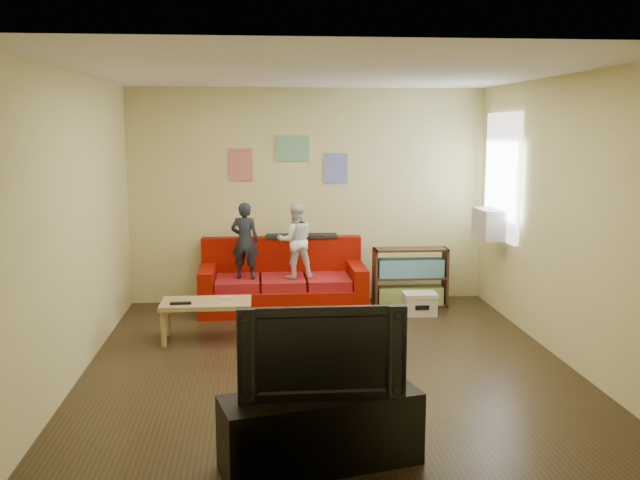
{
  "coord_description": "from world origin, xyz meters",
  "views": [
    {
      "loc": [
        -0.64,
        -6.49,
        2.21
      ],
      "look_at": [
        0.0,
        0.8,
        1.05
      ],
      "focal_mm": 40.0,
      "sensor_mm": 36.0,
      "label": 1
    }
  ],
  "objects": [
    {
      "name": "artwork_left",
      "position": [
        -0.85,
        2.48,
        1.75
      ],
      "size": [
        0.3,
        0.01,
        0.4
      ],
      "primitive_type": "cube",
      "color": "#D87266",
      "rests_on": "room_shell"
    },
    {
      "name": "tv_stand",
      "position": [
        -0.25,
        -2.09,
        0.24
      ],
      "size": [
        1.37,
        0.74,
        0.49
      ],
      "primitive_type": "cube",
      "rotation": [
        0.0,
        0.0,
        0.25
      ],
      "color": "black",
      "rests_on": "ground"
    },
    {
      "name": "tissue",
      "position": [
        0.12,
        1.3,
        0.05
      ],
      "size": [
        0.1,
        0.1,
        0.1
      ],
      "primitive_type": "sphere",
      "rotation": [
        0.0,
        0.0,
        -0.01
      ],
      "color": "beige",
      "rests_on": "ground"
    },
    {
      "name": "television",
      "position": [
        -0.25,
        -2.09,
        0.8
      ],
      "size": [
        1.07,
        0.15,
        0.62
      ],
      "primitive_type": "imported",
      "rotation": [
        0.0,
        0.0,
        -0.0
      ],
      "color": "black",
      "rests_on": "tv_stand"
    },
    {
      "name": "remote",
      "position": [
        -1.44,
        0.69,
        0.43
      ],
      "size": [
        0.22,
        0.06,
        0.02
      ],
      "primitive_type": "cube",
      "rotation": [
        0.0,
        0.0,
        0.04
      ],
      "color": "black",
      "rests_on": "coffee_table"
    },
    {
      "name": "window",
      "position": [
        2.22,
        1.65,
        1.64
      ],
      "size": [
        0.04,
        1.08,
        1.48
      ],
      "primitive_type": "cube",
      "color": "white",
      "rests_on": "room_shell"
    },
    {
      "name": "artwork_center",
      "position": [
        -0.2,
        2.48,
        1.95
      ],
      "size": [
        0.42,
        0.01,
        0.32
      ],
      "primitive_type": "cube",
      "color": "#72B27F",
      "rests_on": "room_shell"
    },
    {
      "name": "sofa",
      "position": [
        -0.35,
        2.07,
        0.29
      ],
      "size": [
        2.0,
        0.92,
        0.88
      ],
      "color": "#8F0F03",
      "rests_on": "ground"
    },
    {
      "name": "ac_unit",
      "position": [
        2.1,
        1.65,
        1.08
      ],
      "size": [
        0.28,
        0.55,
        0.35
      ],
      "primitive_type": "cube",
      "color": "#B7B2A3",
      "rests_on": "window"
    },
    {
      "name": "room_shell",
      "position": [
        0.0,
        0.0,
        1.35
      ],
      "size": [
        4.52,
        5.02,
        2.72
      ],
      "color": "#352717",
      "rests_on": "ground"
    },
    {
      "name": "bookshelf",
      "position": [
        1.23,
        2.04,
        0.33
      ],
      "size": [
        0.92,
        0.27,
        0.73
      ],
      "color": "#462B1A",
      "rests_on": "ground"
    },
    {
      "name": "coffee_table",
      "position": [
        -1.19,
        0.81,
        0.36
      ],
      "size": [
        0.93,
        0.51,
        0.42
      ],
      "color": "tan",
      "rests_on": "ground"
    },
    {
      "name": "game_controller",
      "position": [
        -0.99,
        0.86,
        0.43
      ],
      "size": [
        0.14,
        0.06,
        0.03
      ],
      "primitive_type": "cube",
      "rotation": [
        0.0,
        0.0,
        -0.16
      ],
      "color": "silver",
      "rests_on": "coffee_table"
    },
    {
      "name": "file_box",
      "position": [
        1.26,
        1.63,
        0.14
      ],
      "size": [
        0.39,
        0.3,
        0.27
      ],
      "color": "beige",
      "rests_on": "ground"
    },
    {
      "name": "child_a",
      "position": [
        -0.8,
        1.9,
        0.88
      ],
      "size": [
        0.38,
        0.29,
        0.92
      ],
      "primitive_type": "imported",
      "rotation": [
        0.0,
        0.0,
        2.92
      ],
      "color": "black",
      "rests_on": "sofa"
    },
    {
      "name": "artwork_right",
      "position": [
        0.35,
        2.48,
        1.7
      ],
      "size": [
        0.3,
        0.01,
        0.38
      ],
      "primitive_type": "cube",
      "color": "#727FCC",
      "rests_on": "room_shell"
    },
    {
      "name": "child_b",
      "position": [
        -0.2,
        1.9,
        0.87
      ],
      "size": [
        0.49,
        0.41,
        0.91
      ],
      "primitive_type": "imported",
      "rotation": [
        0.0,
        0.0,
        3.29
      ],
      "color": "white",
      "rests_on": "sofa"
    }
  ]
}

